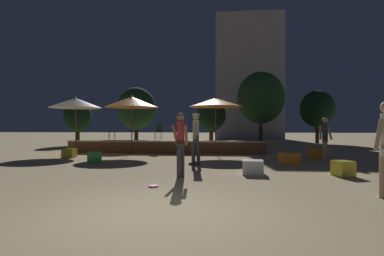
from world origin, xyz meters
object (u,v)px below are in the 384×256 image
Objects in this scene: background_tree_0 at (317,109)px; cube_seat_4 at (69,153)px; cube_seat_1 at (253,167)px; background_tree_2 at (261,98)px; bistro_chair_0 at (110,130)px; patio_umbrella_1 at (76,103)px; frisbee_disc at (153,186)px; patio_umbrella_0 at (216,102)px; background_tree_3 at (211,115)px; cube_seat_5 at (316,153)px; person_2 at (325,138)px; bistro_chair_1 at (159,130)px; cube_seat_0 at (289,158)px; background_tree_1 at (136,109)px; cube_seat_2 at (95,157)px; background_tree_4 at (78,117)px; person_3 at (196,135)px; patio_umbrella_2 at (132,102)px; person_1 at (181,142)px.

cube_seat_4 is at bearing -139.46° from background_tree_0.
background_tree_2 is (2.08, 13.71, 3.28)m from cube_seat_1.
background_tree_2 is at bearing -87.56° from bistro_chair_0.
patio_umbrella_1 is 10.17m from frisbee_disc.
patio_umbrella_0 is 0.87× the size of background_tree_3.
background_tree_0 reaches higher than patio_umbrella_1.
cube_seat_5 is 0.13× the size of background_tree_2.
person_2 reaches higher than bistro_chair_1.
background_tree_1 is (-8.23, 8.99, 2.39)m from cube_seat_0.
cube_seat_4 is 3.99m from bistro_chair_0.
frisbee_disc is at bearing -53.83° from patio_umbrella_1.
cube_seat_2 reaches higher than frisbee_disc.
cube_seat_4 is (-7.60, 3.88, -0.00)m from cube_seat_1.
background_tree_3 is at bearing 10.83° from background_tree_1.
cube_seat_2 is 9.41m from background_tree_1.
cube_seat_4 is at bearing -65.99° from background_tree_4.
patio_umbrella_0 is 1.55× the size of person_3.
cube_seat_4 is 0.27× the size of person_3.
patio_umbrella_2 reaches higher than frisbee_disc.
cube_seat_2 is 11.82m from background_tree_4.
background_tree_1 is at bearing 136.25° from patio_umbrella_0.
frisbee_disc is at bearing -53.11° from cube_seat_2.
background_tree_3 is at bearing 60.29° from patio_umbrella_2.
cube_seat_0 is at bearing 56.09° from cube_seat_1.
patio_umbrella_1 is 3.88× the size of cube_seat_0.
cube_seat_5 is at bearing -107.74° from background_tree_0.
person_1 is at bearing -68.95° from background_tree_1.
background_tree_1 is (0.93, 7.44, 2.41)m from cube_seat_4.
bistro_chair_1 is at bearing -60.56° from background_tree_1.
bistro_chair_1 is 0.21× the size of background_tree_0.
bistro_chair_0 is (-8.73, 5.39, 0.98)m from cube_seat_0.
bistro_chair_1 is at bearing -37.32° from background_tree_4.
patio_umbrella_2 is 8.94m from person_2.
background_tree_3 reaches higher than bistro_chair_1.
background_tree_4 is (-13.50, -1.24, -1.43)m from background_tree_2.
frisbee_disc is (2.84, -7.79, -2.57)m from patio_umbrella_2.
cube_seat_4 is 0.55× the size of bistro_chair_1.
cube_seat_2 is at bearing -132.10° from background_tree_0.
cube_seat_1 is at bearing -8.16° from person_2.
cube_seat_4 is at bearing -70.88° from patio_umbrella_1.
background_tree_4 is at bearing 136.55° from person_3.
cube_seat_2 is 4.07m from person_3.
background_tree_0 reaches higher than person_1.
background_tree_1 is at bearing -164.69° from background_tree_2.
background_tree_1 reaches higher than cube_seat_0.
cube_seat_0 is at bearing -72.69° from background_tree_3.
person_2 is at bearing -13.37° from patio_umbrella_1.
background_tree_2 reaches higher than background_tree_3.
bistro_chair_1 reaches higher than cube_seat_1.
person_2 is 10.91m from background_tree_2.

